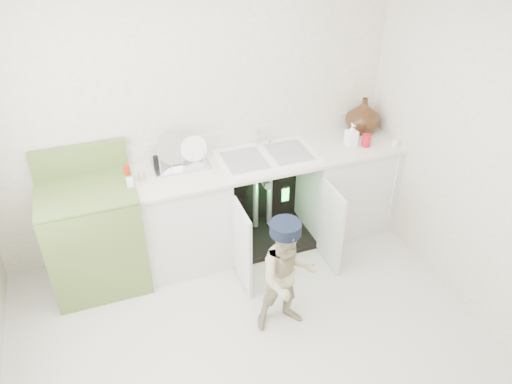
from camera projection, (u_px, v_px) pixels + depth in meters
ground at (255, 351)px, 3.68m from camera, size 3.50×3.50×0.00m
room_shell at (254, 214)px, 2.98m from camera, size 6.00×5.50×1.26m
counter_run at (269, 196)px, 4.53m from camera, size 2.44×1.02×1.23m
avocado_stove at (95, 234)px, 4.06m from camera, size 0.74×0.65×1.15m
repair_worker at (288, 276)px, 3.64m from camera, size 0.53×0.88×0.96m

